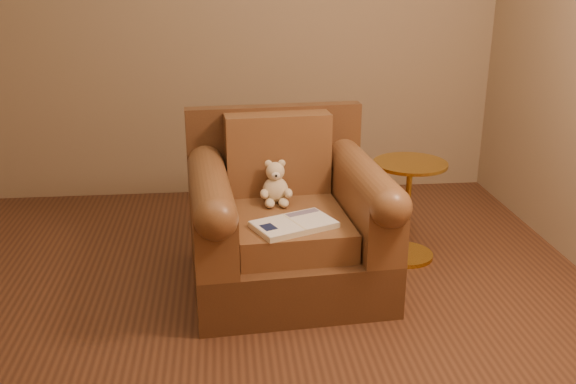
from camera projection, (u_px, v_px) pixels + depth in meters
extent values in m
plane|color=#542F1C|center=(226.00, 334.00, 2.99)|extent=(4.00, 4.00, 0.00)
cube|color=#93795A|center=(216.00, 6.00, 4.41)|extent=(4.00, 0.02, 2.70)
cube|color=#93795A|center=(204.00, 251.00, 0.66)|extent=(4.00, 0.02, 2.70)
cube|color=#53321B|center=(287.00, 260.00, 3.42)|extent=(1.05, 1.01, 0.28)
cube|color=#53321B|center=(274.00, 158.00, 3.66)|extent=(0.99, 0.17, 0.61)
cube|color=brown|center=(289.00, 227.00, 3.30)|extent=(0.62, 0.73, 0.15)
cube|color=brown|center=(278.00, 154.00, 3.51)|extent=(0.58, 0.20, 0.44)
cube|color=brown|center=(211.00, 217.00, 3.21)|extent=(0.26, 0.85, 0.32)
cube|color=brown|center=(363.00, 207.00, 3.34)|extent=(0.26, 0.85, 0.32)
cylinder|color=brown|center=(210.00, 187.00, 3.15)|extent=(0.26, 0.85, 0.20)
cylinder|color=brown|center=(364.00, 178.00, 3.28)|extent=(0.26, 0.85, 0.20)
ellipsoid|color=beige|center=(275.00, 190.00, 3.42)|extent=(0.14, 0.12, 0.14)
sphere|color=beige|center=(275.00, 171.00, 3.39)|extent=(0.10, 0.10, 0.10)
ellipsoid|color=beige|center=(268.00, 164.00, 3.38)|extent=(0.04, 0.02, 0.04)
ellipsoid|color=beige|center=(282.00, 163.00, 3.39)|extent=(0.04, 0.02, 0.04)
ellipsoid|color=beige|center=(276.00, 176.00, 3.35)|extent=(0.05, 0.03, 0.04)
sphere|color=black|center=(276.00, 176.00, 3.33)|extent=(0.01, 0.01, 0.01)
ellipsoid|color=beige|center=(264.00, 194.00, 3.36)|extent=(0.05, 0.09, 0.05)
ellipsoid|color=beige|center=(288.00, 193.00, 3.37)|extent=(0.05, 0.09, 0.05)
ellipsoid|color=beige|center=(270.00, 203.00, 3.35)|extent=(0.05, 0.09, 0.05)
ellipsoid|color=beige|center=(284.00, 203.00, 3.36)|extent=(0.05, 0.09, 0.05)
cube|color=beige|center=(294.00, 225.00, 3.10)|extent=(0.44, 0.36, 0.03)
cube|color=white|center=(277.00, 226.00, 3.05)|extent=(0.26, 0.29, 0.00)
cube|color=white|center=(311.00, 218.00, 3.14)|extent=(0.26, 0.29, 0.00)
cube|color=beige|center=(294.00, 222.00, 3.10)|extent=(0.10, 0.21, 0.00)
cube|color=#0F1638|center=(268.00, 227.00, 3.03)|extent=(0.09, 0.10, 0.00)
cube|color=slate|center=(302.00, 213.00, 3.21)|extent=(0.18, 0.11, 0.00)
cylinder|color=gold|center=(404.00, 255.00, 3.77)|extent=(0.33, 0.33, 0.02)
cylinder|color=gold|center=(407.00, 211.00, 3.68)|extent=(0.03, 0.03, 0.54)
cylinder|color=gold|center=(410.00, 164.00, 3.59)|extent=(0.42, 0.42, 0.02)
cylinder|color=gold|center=(410.00, 166.00, 3.59)|extent=(0.03, 0.03, 0.02)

